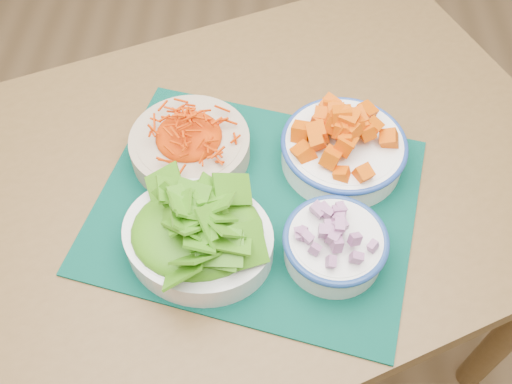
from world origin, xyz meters
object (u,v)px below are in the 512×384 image
(table, at_px, (236,212))
(lettuce_bowl, at_px, (198,233))
(carrot_bowl, at_px, (189,141))
(onion_bowl, at_px, (335,242))
(squash_bowl, at_px, (344,142))
(placemat, at_px, (256,204))

(table, bearing_deg, lettuce_bowl, -132.47)
(lettuce_bowl, bearing_deg, carrot_bowl, 117.30)
(table, distance_m, onion_bowl, 0.26)
(table, xyz_separation_m, lettuce_bowl, (-0.04, -0.14, 0.16))
(table, xyz_separation_m, squash_bowl, (0.18, 0.03, 0.16))
(carrot_bowl, bearing_deg, onion_bowl, -39.43)
(table, xyz_separation_m, carrot_bowl, (-0.07, 0.04, 0.15))
(placemat, distance_m, carrot_bowl, 0.15)
(placemat, xyz_separation_m, carrot_bowl, (-0.11, 0.09, 0.04))
(table, relative_size, onion_bowl, 8.85)
(squash_bowl, distance_m, onion_bowl, 0.18)
(carrot_bowl, relative_size, lettuce_bowl, 0.96)
(squash_bowl, bearing_deg, carrot_bowl, 178.39)
(table, bearing_deg, onion_bowl, -68.60)
(onion_bowl, bearing_deg, carrot_bowl, 140.57)
(onion_bowl, bearing_deg, squash_bowl, 82.44)
(lettuce_bowl, bearing_deg, squash_bowl, 56.11)
(carrot_bowl, height_order, lettuce_bowl, lettuce_bowl)
(placemat, relative_size, lettuce_bowl, 1.82)
(table, bearing_deg, carrot_bowl, 126.82)
(table, distance_m, carrot_bowl, 0.17)
(table, bearing_deg, placemat, -80.86)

